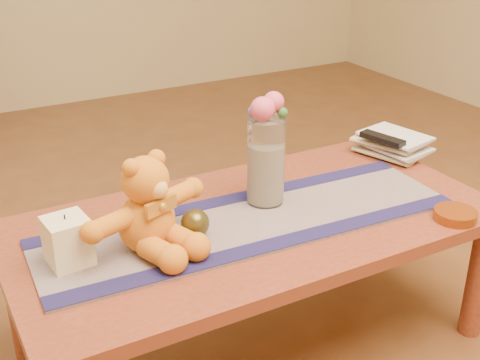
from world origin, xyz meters
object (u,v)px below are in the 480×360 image
teddy_bear (146,204)px  tv_remote (382,139)px  book_bottom (378,158)px  pillar_candle (68,241)px  amber_dish (455,215)px  bronze_ball (195,223)px  glass_vase (266,161)px

teddy_bear → tv_remote: bearing=-9.4°
teddy_bear → book_bottom: teddy_bear is taller
pillar_candle → amber_dish: (1.02, -0.29, -0.06)m
book_bottom → pillar_candle: bearing=169.9°
tv_remote → amber_dish: (-0.09, -0.43, -0.07)m
pillar_candle → book_bottom: (1.12, 0.15, -0.06)m
teddy_bear → pillar_candle: size_ratio=2.93×
bronze_ball → glass_vase: bearing=17.7°
pillar_candle → amber_dish: size_ratio=1.00×
pillar_candle → book_bottom: bearing=7.5°
pillar_candle → glass_vase: (0.60, 0.05, 0.07)m
glass_vase → book_bottom: glass_vase is taller
teddy_bear → book_bottom: size_ratio=1.61×
bronze_ball → tv_remote: 0.81m
pillar_candle → amber_dish: bearing=-16.0°
pillar_candle → glass_vase: glass_vase is taller
pillar_candle → glass_vase: 0.61m
teddy_bear → pillar_candle: 0.21m
pillar_candle → tv_remote: size_ratio=0.76×
tv_remote → teddy_bear: bearing=174.8°
tv_remote → amber_dish: tv_remote is taller
pillar_candle → tv_remote: pillar_candle is taller
tv_remote → glass_vase: bearing=174.4°
pillar_candle → bronze_ball: (0.33, -0.03, -0.02)m
glass_vase → amber_dish: size_ratio=2.13×
teddy_bear → book_bottom: (0.91, 0.16, -0.12)m
teddy_bear → tv_remote: teddy_bear is taller
tv_remote → amber_dish: bearing=-116.8°
glass_vase → bronze_ball: glass_vase is taller
book_bottom → teddy_bear: bearing=172.4°
pillar_candle → book_bottom: 1.13m
teddy_bear → bronze_ball: (0.13, -0.02, -0.08)m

